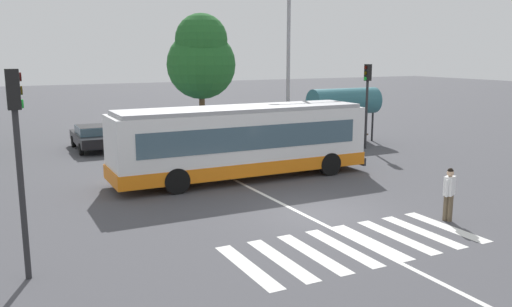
# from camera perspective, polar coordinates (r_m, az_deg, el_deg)

# --- Properties ---
(ground_plane) EXTENTS (160.00, 160.00, 0.00)m
(ground_plane) POSITION_cam_1_polar(r_m,az_deg,el_deg) (17.85, 6.62, -6.49)
(ground_plane) COLOR #47474C
(city_transit_bus) EXTENTS (11.12, 2.69, 3.06)m
(city_transit_bus) POSITION_cam_1_polar(r_m,az_deg,el_deg) (22.36, -1.55, 1.28)
(city_transit_bus) COLOR black
(city_transit_bus) RESTS_ON ground_plane
(pedestrian_crossing_street) EXTENTS (0.53, 0.41, 1.72)m
(pedestrian_crossing_street) POSITION_cam_1_polar(r_m,az_deg,el_deg) (17.87, 20.00, -3.83)
(pedestrian_crossing_street) COLOR brown
(pedestrian_crossing_street) RESTS_ON ground_plane
(parked_car_black) EXTENTS (1.91, 4.52, 1.35)m
(parked_car_black) POSITION_cam_1_polar(r_m,az_deg,el_deg) (30.54, -17.12, 1.80)
(parked_car_black) COLOR black
(parked_car_black) RESTS_ON ground_plane
(parked_car_white) EXTENTS (1.99, 4.56, 1.35)m
(parked_car_white) POSITION_cam_1_polar(r_m,az_deg,el_deg) (31.00, -11.76, 2.18)
(parked_car_white) COLOR black
(parked_car_white) RESTS_ON ground_plane
(parked_car_blue) EXTENTS (1.93, 4.53, 1.35)m
(parked_car_blue) POSITION_cam_1_polar(r_m,az_deg,el_deg) (32.11, -7.33, 2.60)
(parked_car_blue) COLOR black
(parked_car_blue) RESTS_ON ground_plane
(traffic_light_near_corner) EXTENTS (0.33, 0.32, 4.92)m
(traffic_light_near_corner) POSITION_cam_1_polar(r_m,az_deg,el_deg) (13.15, -24.20, 1.16)
(traffic_light_near_corner) COLOR #28282B
(traffic_light_near_corner) RESTS_ON ground_plane
(traffic_light_far_corner) EXTENTS (0.33, 0.32, 4.66)m
(traffic_light_far_corner) POSITION_cam_1_polar(r_m,az_deg,el_deg) (29.99, 11.83, 6.44)
(traffic_light_far_corner) COLOR #28282B
(traffic_light_far_corner) RESTS_ON ground_plane
(bus_stop_shelter) EXTENTS (4.41, 1.54, 3.25)m
(bus_stop_shelter) POSITION_cam_1_polar(r_m,az_deg,el_deg) (31.52, 9.43, 5.42)
(bus_stop_shelter) COLOR #28282B
(bus_stop_shelter) RESTS_ON ground_plane
(twin_arm_street_lamp) EXTENTS (4.06, 0.32, 8.55)m
(twin_arm_street_lamp) POSITION_cam_1_polar(r_m,az_deg,el_deg) (29.91, 3.50, 10.73)
(twin_arm_street_lamp) COLOR #939399
(twin_arm_street_lamp) RESTS_ON ground_plane
(background_tree_right) EXTENTS (4.28, 4.28, 7.65)m
(background_tree_right) POSITION_cam_1_polar(r_m,az_deg,el_deg) (33.56, -5.89, 10.21)
(background_tree_right) COLOR brown
(background_tree_right) RESTS_ON ground_plane
(crosswalk_painted_stripes) EXTENTS (7.24, 3.15, 0.01)m
(crosswalk_painted_stripes) POSITION_cam_1_polar(r_m,az_deg,el_deg) (15.29, 10.73, -9.58)
(crosswalk_painted_stripes) COLOR silver
(crosswalk_painted_stripes) RESTS_ON ground_plane
(lane_center_line) EXTENTS (0.16, 24.00, 0.01)m
(lane_center_line) POSITION_cam_1_polar(r_m,az_deg,el_deg) (19.26, 2.24, -5.12)
(lane_center_line) COLOR silver
(lane_center_line) RESTS_ON ground_plane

